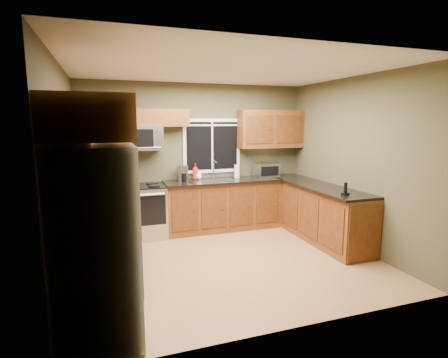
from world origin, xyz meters
TOP-DOWN VIEW (x-y plane):
  - floor at (0.00, 0.00)m, footprint 4.20×4.20m
  - ceiling at (0.00, 0.00)m, footprint 4.20×4.20m
  - back_wall at (0.00, 1.80)m, footprint 4.20×0.00m
  - front_wall at (0.00, -1.80)m, footprint 4.20×0.00m
  - left_wall at (-2.10, 0.00)m, footprint 0.00×3.60m
  - right_wall at (2.10, 0.00)m, footprint 0.00×3.60m
  - window at (0.30, 1.78)m, footprint 1.12×0.03m
  - base_cabinets_left at (-1.80, 0.48)m, footprint 0.60×2.65m
  - countertop_left at (-1.78, 0.48)m, footprint 0.65×2.65m
  - base_cabinets_back at (0.42, 1.50)m, footprint 2.17×0.60m
  - countertop_back at (0.42, 1.48)m, footprint 2.17×0.65m
  - base_cabinets_peninsula at (1.80, 0.54)m, footprint 0.60×2.52m
  - countertop_peninsula at (1.78, 0.55)m, footprint 0.65×2.50m
  - upper_cabinets_left at (-1.94, 0.48)m, footprint 0.33×2.65m
  - upper_cabinets_back_left at (-0.85, 1.64)m, footprint 1.30×0.33m
  - upper_cabinets_back_right at (1.45, 1.64)m, footprint 1.30×0.33m
  - upper_cabinet_over_fridge at (-1.74, -1.30)m, footprint 0.72×0.90m
  - refrigerator at (-1.74, -1.30)m, footprint 0.74×0.90m
  - range at (-1.05, 1.47)m, footprint 0.76×0.69m
  - microwave at (-1.05, 1.61)m, footprint 0.76×0.41m
  - sink at (0.30, 1.49)m, footprint 0.60×0.42m
  - toaster_oven at (1.33, 1.54)m, footprint 0.45×0.36m
  - coffee_maker at (-0.31, 1.57)m, footprint 0.20×0.26m
  - kettle at (-0.29, 1.65)m, footprint 0.15×0.15m
  - paper_towel_roll at (0.75, 1.65)m, footprint 0.13×0.13m
  - soap_bottle_a at (-0.05, 1.70)m, footprint 0.12×0.12m
  - soap_bottle_c at (0.00, 1.70)m, footprint 0.14×0.14m
  - cordless_phone at (1.67, -0.40)m, footprint 0.10×0.10m

SIDE VIEW (x-z plane):
  - floor at x=0.00m, z-range 0.00..0.00m
  - base_cabinets_peninsula at x=1.80m, z-range 0.00..0.90m
  - base_cabinets_left at x=-1.80m, z-range 0.00..0.90m
  - base_cabinets_back at x=0.42m, z-range 0.00..0.90m
  - range at x=-1.05m, z-range 0.00..0.94m
  - refrigerator at x=-1.74m, z-range 0.00..1.80m
  - countertop_left at x=-1.78m, z-range 0.90..0.94m
  - countertop_back at x=0.42m, z-range 0.90..0.94m
  - countertop_peninsula at x=1.78m, z-range 0.90..0.94m
  - sink at x=0.30m, z-range 0.77..1.13m
  - cordless_phone at x=1.67m, z-range 0.90..1.09m
  - soap_bottle_c at x=0.00m, z-range 0.94..1.12m
  - kettle at x=-0.29m, z-range 0.93..1.20m
  - paper_towel_roll at x=0.75m, z-range 0.93..1.20m
  - toaster_oven at x=1.33m, z-range 0.94..1.21m
  - coffee_maker at x=-0.31m, z-range 0.93..1.22m
  - soap_bottle_a at x=-0.05m, z-range 0.94..1.23m
  - back_wall at x=0.00m, z-range -0.75..3.45m
  - front_wall at x=0.00m, z-range -0.75..3.45m
  - left_wall at x=-2.10m, z-range -0.45..3.15m
  - right_wall at x=2.10m, z-range -0.45..3.15m
  - window at x=0.30m, z-range 1.04..2.06m
  - microwave at x=-1.05m, z-range 1.52..1.94m
  - upper_cabinets_left at x=-1.94m, z-range 1.50..2.22m
  - upper_cabinets_back_right at x=1.45m, z-range 1.50..2.22m
  - upper_cabinet_over_fridge at x=-1.74m, z-range 1.84..2.22m
  - upper_cabinets_back_left at x=-0.85m, z-range 1.92..2.22m
  - ceiling at x=0.00m, z-range 2.70..2.70m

